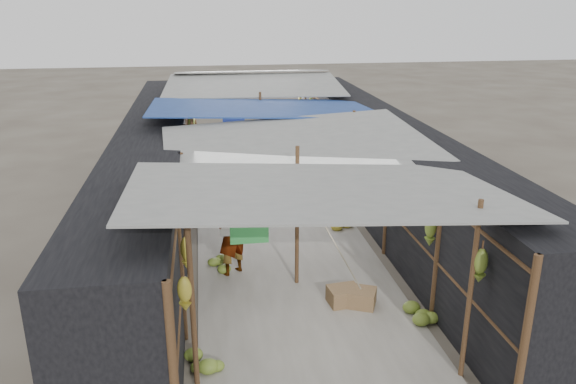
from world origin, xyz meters
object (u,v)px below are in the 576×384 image
shopper_blue (232,176)px  vendor_seated (319,171)px  black_basin (305,170)px  crate_near (344,296)px  vendor_elderly (231,235)px

shopper_blue → vendor_seated: size_ratio=1.58×
black_basin → vendor_seated: bearing=-83.5°
crate_near → shopper_blue: (-1.57, 5.33, 0.58)m
crate_near → vendor_elderly: vendor_elderly is taller
vendor_seated → black_basin: bearing=159.8°
vendor_elderly → vendor_seated: 5.60m
black_basin → shopper_blue: 3.35m
crate_near → vendor_elderly: size_ratio=0.33×
black_basin → vendor_elderly: bearing=-112.2°
vendor_elderly → shopper_blue: (0.25, 3.90, -0.06)m
shopper_blue → vendor_seated: (2.45, 0.99, -0.27)m
crate_near → black_basin: 7.71m
vendor_seated → crate_near: bearing=-34.7°
crate_near → vendor_seated: 6.39m
crate_near → vendor_elderly: 2.40m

